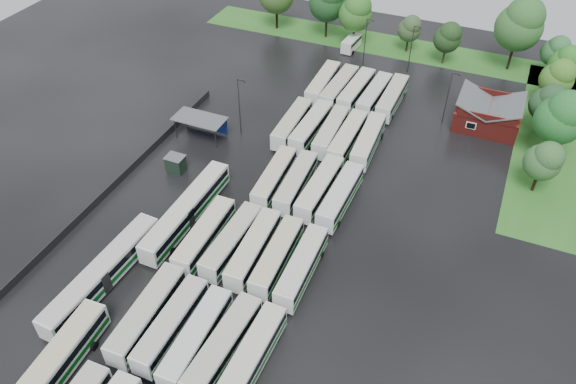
% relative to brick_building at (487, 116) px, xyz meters
% --- Properties ---
extents(ground, '(160.00, 160.00, 0.00)m').
position_rel_brick_building_xyz_m(ground, '(-24.00, -42.77, -1.87)').
color(ground, black).
rests_on(ground, ground).
extents(brick_building, '(10.07, 8.60, 5.39)m').
position_rel_brick_building_xyz_m(brick_building, '(0.00, 0.00, 0.00)').
color(brick_building, maroon).
rests_on(brick_building, ground).
extents(wash_shed, '(8.20, 4.20, 3.58)m').
position_rel_brick_building_xyz_m(wash_shed, '(-41.20, -20.74, 1.12)').
color(wash_shed, '#2D2D30').
rests_on(wash_shed, ground).
extents(utility_hut, '(2.70, 2.20, 2.62)m').
position_rel_brick_building_xyz_m(utility_hut, '(-40.20, -30.17, -0.55)').
color(utility_hut, black).
rests_on(utility_hut, ground).
extents(grass_strip_north, '(80.00, 10.00, 0.01)m').
position_rel_brick_building_xyz_m(grass_strip_north, '(-22.00, 22.03, -1.86)').
color(grass_strip_north, '#2C6A20').
rests_on(grass_strip_north, ground).
extents(grass_strip_east, '(10.00, 50.00, 0.01)m').
position_rel_brick_building_xyz_m(grass_strip_east, '(10.00, 0.03, -1.86)').
color(grass_strip_east, '#2C6A20').
rests_on(grass_strip_east, ground).
extents(west_fence, '(0.10, 50.00, 1.20)m').
position_rel_brick_building_xyz_m(west_fence, '(-46.20, -34.77, -1.27)').
color(west_fence, '#2D2D30').
rests_on(west_fence, ground).
extents(bus_r1c0, '(3.07, 12.59, 3.48)m').
position_rel_brick_building_xyz_m(bus_r1c0, '(-28.32, -54.89, 0.05)').
color(bus_r1c0, silver).
rests_on(bus_r1c0, ground).
extents(bus_r1c1, '(2.59, 11.89, 3.31)m').
position_rel_brick_building_xyz_m(bus_r1c1, '(-25.20, -55.01, -0.05)').
color(bus_r1c1, silver).
rests_on(bus_r1c1, ground).
extents(bus_r1c2, '(2.85, 12.13, 3.36)m').
position_rel_brick_building_xyz_m(bus_r1c2, '(-21.86, -55.43, -0.02)').
color(bus_r1c2, silver).
rests_on(bus_r1c2, ground).
extents(bus_r1c3, '(3.19, 12.43, 3.43)m').
position_rel_brick_building_xyz_m(bus_r1c3, '(-18.77, -55.25, 0.02)').
color(bus_r1c3, silver).
rests_on(bus_r1c3, ground).
extents(bus_r1c4, '(2.70, 12.09, 3.36)m').
position_rel_brick_building_xyz_m(bus_r1c4, '(-15.55, -55.16, -0.02)').
color(bus_r1c4, silver).
rests_on(bus_r1c4, ground).
extents(bus_r2c0, '(2.86, 12.26, 3.40)m').
position_rel_brick_building_xyz_m(bus_r2c0, '(-28.57, -41.90, 0.00)').
color(bus_r2c0, silver).
rests_on(bus_r2c0, ground).
extents(bus_r2c1, '(2.83, 12.10, 3.35)m').
position_rel_brick_building_xyz_m(bus_r2c1, '(-25.01, -41.44, -0.02)').
color(bus_r2c1, silver).
rests_on(bus_r2c1, ground).
extents(bus_r2c2, '(3.13, 12.25, 3.38)m').
position_rel_brick_building_xyz_m(bus_r2c2, '(-21.95, -41.53, -0.01)').
color(bus_r2c2, silver).
rests_on(bus_r2c2, ground).
extents(bus_r2c3, '(2.98, 12.03, 3.32)m').
position_rel_brick_building_xyz_m(bus_r2c3, '(-18.80, -41.56, -0.04)').
color(bus_r2c3, silver).
rests_on(bus_r2c3, ground).
extents(bus_r2c4, '(2.83, 12.04, 3.34)m').
position_rel_brick_building_xyz_m(bus_r2c4, '(-15.46, -41.86, -0.03)').
color(bus_r2c4, silver).
rests_on(bus_r2c4, ground).
extents(bus_r3c1, '(3.11, 11.92, 3.29)m').
position_rel_brick_building_xyz_m(bus_r3c1, '(-25.33, -27.89, -0.06)').
color(bus_r3c1, silver).
rests_on(bus_r3c1, ground).
extents(bus_r3c2, '(3.09, 11.94, 3.29)m').
position_rel_brick_building_xyz_m(bus_r3c2, '(-22.10, -27.71, -0.05)').
color(bus_r3c2, silver).
rests_on(bus_r3c2, ground).
extents(bus_r3c3, '(2.84, 12.28, 3.40)m').
position_rel_brick_building_xyz_m(bus_r3c3, '(-18.62, -27.63, 0.01)').
color(bus_r3c3, silver).
rests_on(bus_r3c3, ground).
extents(bus_r3c4, '(2.79, 12.23, 3.39)m').
position_rel_brick_building_xyz_m(bus_r3c4, '(-15.44, -28.08, 0.00)').
color(bus_r3c4, silver).
rests_on(bus_r3c4, ground).
extents(bus_r4c0, '(2.86, 12.11, 3.35)m').
position_rel_brick_building_xyz_m(bus_r4c0, '(-28.28, -14.47, -0.02)').
color(bus_r4c0, silver).
rests_on(bus_r4c0, ground).
extents(bus_r4c1, '(2.91, 12.37, 3.43)m').
position_rel_brick_building_xyz_m(bus_r4c1, '(-25.15, -14.12, 0.02)').
color(bus_r4c1, silver).
rests_on(bus_r4c1, ground).
extents(bus_r4c2, '(2.92, 11.90, 3.29)m').
position_rel_brick_building_xyz_m(bus_r4c2, '(-21.85, -14.12, -0.06)').
color(bus_r4c2, silver).
rests_on(bus_r4c2, ground).
extents(bus_r4c3, '(2.64, 12.28, 3.42)m').
position_rel_brick_building_xyz_m(bus_r4c3, '(-18.93, -14.67, 0.01)').
color(bus_r4c3, silver).
rests_on(bus_r4c3, ground).
extents(bus_r4c4, '(3.11, 12.35, 3.41)m').
position_rel_brick_building_xyz_m(bus_r4c4, '(-15.76, -14.20, 0.01)').
color(bus_r4c4, silver).
rests_on(bus_r4c4, ground).
extents(bus_r5c0, '(2.94, 12.30, 3.40)m').
position_rel_brick_building_xyz_m(bus_r5c0, '(-28.24, -0.63, 0.01)').
color(bus_r5c0, silver).
rests_on(bus_r5c0, ground).
extents(bus_r5c1, '(3.12, 12.42, 3.43)m').
position_rel_brick_building_xyz_m(bus_r5c1, '(-25.13, -0.84, 0.02)').
color(bus_r5c1, silver).
rests_on(bus_r5c1, ground).
extents(bus_r5c2, '(3.21, 12.32, 3.40)m').
position_rel_brick_building_xyz_m(bus_r5c2, '(-22.09, -0.64, 0.00)').
color(bus_r5c2, silver).
rests_on(bus_r5c2, ground).
extents(bus_r5c3, '(3.06, 12.04, 3.32)m').
position_rel_brick_building_xyz_m(bus_r5c3, '(-18.82, -0.75, -0.04)').
color(bus_r5c3, silver).
rests_on(bus_r5c3, ground).
extents(bus_r5c4, '(2.65, 12.17, 3.38)m').
position_rel_brick_building_xyz_m(bus_r5c4, '(-15.74, -0.48, -0.01)').
color(bus_r5c4, silver).
rests_on(bus_r5c4, ground).
extents(artic_bus_west_a, '(3.55, 18.85, 3.48)m').
position_rel_brick_building_xyz_m(artic_bus_west_a, '(-33.10, -65.99, 0.06)').
color(artic_bus_west_a, silver).
rests_on(artic_bus_west_a, ground).
extents(artic_bus_west_b, '(2.79, 18.54, 3.44)m').
position_rel_brick_building_xyz_m(artic_bus_west_b, '(-33.04, -38.83, 0.04)').
color(artic_bus_west_b, silver).
rests_on(artic_bus_west_b, ground).
extents(artic_bus_west_c, '(3.45, 18.72, 3.46)m').
position_rel_brick_building_xyz_m(artic_bus_west_c, '(-36.35, -52.11, 0.05)').
color(artic_bus_west_c, silver).
rests_on(artic_bus_west_c, ground).
extents(minibus, '(2.62, 5.94, 2.52)m').
position_rel_brick_building_xyz_m(minibus, '(-28.87, 17.29, -0.47)').
color(minibus, white).
rests_on(minibus, ground).
extents(tree_north_1, '(7.46, 7.46, 12.36)m').
position_rel_brick_building_xyz_m(tree_north_1, '(-35.41, 20.70, 6.08)').
color(tree_north_1, black).
rests_on(tree_north_1, ground).
extents(tree_north_2, '(6.62, 6.62, 10.96)m').
position_rel_brick_building_xyz_m(tree_north_2, '(-28.99, 19.28, 5.19)').
color(tree_north_2, black).
rests_on(tree_north_2, ground).
extents(tree_north_3, '(4.59, 4.58, 7.59)m').
position_rel_brick_building_xyz_m(tree_north_3, '(-18.35, 20.94, 3.02)').
color(tree_north_3, black).
rests_on(tree_north_3, ground).
extents(tree_north_4, '(5.12, 5.12, 8.48)m').
position_rel_brick_building_xyz_m(tree_north_4, '(-10.65, 18.75, 3.59)').
color(tree_north_4, '#3C2C1B').
rests_on(tree_north_4, ground).
extents(tree_north_5, '(8.55, 8.55, 14.16)m').
position_rel_brick_building_xyz_m(tree_north_5, '(1.18, 21.29, 7.25)').
color(tree_north_5, black).
rests_on(tree_north_5, ground).
extents(tree_north_6, '(4.94, 4.92, 8.15)m').
position_rel_brick_building_xyz_m(tree_north_6, '(8.25, 21.40, 3.38)').
color(tree_north_6, black).
rests_on(tree_north_6, ground).
extents(tree_east_0, '(5.13, 5.12, 8.48)m').
position_rel_brick_building_xyz_m(tree_east_0, '(8.78, -14.10, 3.58)').
color(tree_east_0, black).
rests_on(tree_east_0, ground).
extents(tree_east_1, '(7.17, 7.17, 11.88)m').
position_rel_brick_building_xyz_m(tree_east_1, '(9.95, -5.54, 5.78)').
color(tree_east_1, black).
rests_on(tree_east_1, ground).
extents(tree_east_2, '(5.38, 5.37, 8.89)m').
position_rel_brick_building_xyz_m(tree_east_2, '(8.19, 1.34, 3.85)').
color(tree_east_2, '#3A271D').
rests_on(tree_east_2, ground).
extents(tree_east_3, '(5.58, 5.58, 9.23)m').
position_rel_brick_building_xyz_m(tree_east_3, '(9.09, 9.87, 4.07)').
color(tree_east_3, '#30221B').
rests_on(tree_east_3, ground).
extents(tree_east_4, '(5.48, 5.48, 9.07)m').
position_rel_brick_building_xyz_m(tree_east_4, '(10.01, 15.93, 3.96)').
color(tree_east_4, black).
rests_on(tree_east_4, ground).
extents(lamp_post_ne, '(1.45, 0.28, 9.39)m').
position_rel_brick_building_xyz_m(lamp_post_ne, '(-6.54, -2.03, 3.59)').
color(lamp_post_ne, '#2D2D30').
rests_on(lamp_post_ne, ground).
extents(lamp_post_nw, '(1.53, 0.30, 9.96)m').
position_rel_brick_building_xyz_m(lamp_post_nw, '(-35.67, -17.80, 3.91)').
color(lamp_post_nw, '#2D2D30').
rests_on(lamp_post_nw, ground).
extents(lamp_post_back_w, '(1.49, 0.29, 9.67)m').
position_rel_brick_building_xyz_m(lamp_post_back_w, '(-24.37, 11.25, 3.75)').
color(lamp_post_back_w, '#2D2D30').
rests_on(lamp_post_back_w, ground).
extents(lamp_post_back_e, '(1.42, 0.28, 9.24)m').
position_rel_brick_building_xyz_m(lamp_post_back_e, '(-16.02, 12.67, 3.50)').
color(lamp_post_back_e, '#2D2D30').
rests_on(lamp_post_back_e, ground).
extents(puddle_0, '(4.05, 4.05, 0.01)m').
position_rel_brick_building_xyz_m(puddle_0, '(-23.80, -60.79, -1.86)').
color(puddle_0, black).
rests_on(puddle_0, ground).
extents(puddle_2, '(6.53, 6.53, 0.01)m').
position_rel_brick_building_xyz_m(puddle_2, '(-31.99, -37.84, -1.86)').
color(puddle_2, black).
rests_on(puddle_2, ground).
extents(puddle_3, '(2.87, 2.87, 0.01)m').
position_rel_brick_building_xyz_m(puddle_3, '(-16.02, -47.47, -1.86)').
color(puddle_3, black).
rests_on(puddle_3, ground).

